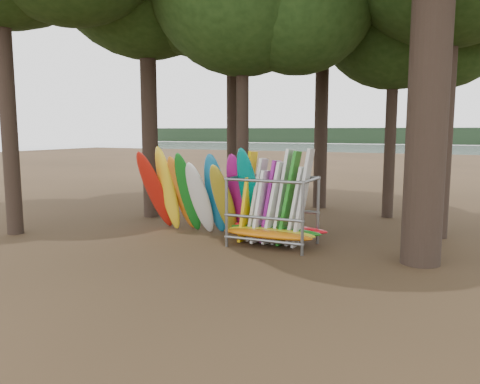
% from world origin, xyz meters
% --- Properties ---
extents(ground, '(120.00, 120.00, 0.00)m').
position_xyz_m(ground, '(0.00, 0.00, 0.00)').
color(ground, '#47331E').
rests_on(ground, ground).
extents(lake, '(160.00, 160.00, 0.00)m').
position_xyz_m(lake, '(0.00, 60.00, 0.00)').
color(lake, gray).
rests_on(lake, ground).
extents(far_shore, '(160.00, 4.00, 4.00)m').
position_xyz_m(far_shore, '(0.00, 110.00, 2.00)').
color(far_shore, black).
rests_on(far_shore, ground).
extents(oak_3, '(6.82, 6.82, 10.85)m').
position_xyz_m(oak_3, '(3.37, 6.75, 7.86)').
color(oak_3, black).
rests_on(oak_3, ground).
extents(kayak_row, '(4.17, 2.02, 3.05)m').
position_xyz_m(kayak_row, '(-1.65, 0.90, 1.34)').
color(kayak_row, red).
rests_on(kayak_row, ground).
extents(storage_rack, '(3.05, 1.57, 2.90)m').
position_xyz_m(storage_rack, '(0.95, 0.61, 0.97)').
color(storage_rack, slate).
rests_on(storage_rack, ground).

